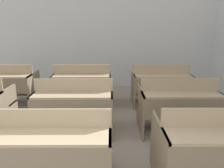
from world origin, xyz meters
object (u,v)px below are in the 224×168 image
Objects in this scene: bench_front_right at (217,147)px; bench_second_center at (75,105)px; bench_third_center at (83,84)px; bench_third_right at (161,84)px; bench_third_left at (6,84)px; bench_front_center at (52,148)px; bench_second_right at (178,104)px.

bench_second_center is (-1.72, 1.30, 0.00)m from bench_front_right.
bench_third_center and bench_third_right have the same top height.
bench_second_center and bench_third_right have the same top height.
bench_third_left is (-3.46, 2.64, 0.00)m from bench_front_right.
bench_third_left and bench_third_right have the same top height.
bench_third_right is (1.70, 1.33, 0.00)m from bench_second_center.
bench_third_left is 1.00× the size of bench_third_center.
bench_third_left is at bearing 123.00° from bench_front_center.
bench_front_right is 1.00× the size of bench_second_right.
bench_front_center and bench_front_right have the same top height.
bench_third_left is (-1.72, 2.65, 0.00)m from bench_front_center.
bench_front_right is (1.74, 0.01, 0.00)m from bench_front_center.
bench_front_center is at bearing -179.55° from bench_front_right.
bench_third_right is at bearing -0.44° from bench_third_center.
bench_second_center is 1.00× the size of bench_third_right.
bench_second_right is (-0.03, 1.31, 0.00)m from bench_front_right.
bench_front_right is 1.00× the size of bench_third_right.
bench_third_center is at bearing -0.10° from bench_third_left.
bench_third_center is (-1.75, 2.63, 0.00)m from bench_front_right.
bench_third_left is at bearing 179.90° from bench_third_center.
bench_front_center is 2.17m from bench_second_right.
bench_third_right is at bearing 89.72° from bench_second_right.
bench_third_center is at bearing 142.57° from bench_second_right.
bench_front_center and bench_third_center have the same top height.
bench_third_right is at bearing -0.27° from bench_third_left.
bench_third_left is (-3.44, 1.32, 0.00)m from bench_second_right.
bench_second_right is 1.00× the size of bench_third_center.
bench_front_right is at bearing 0.45° from bench_front_center.
bench_front_center is at bearing -90.93° from bench_second_center.
bench_second_center and bench_third_left have the same top height.
bench_third_center is 1.73m from bench_third_right.
bench_third_center is at bearing 90.23° from bench_front_center.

